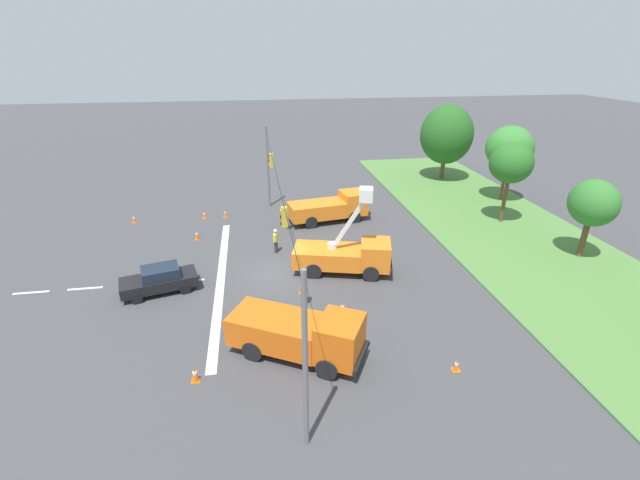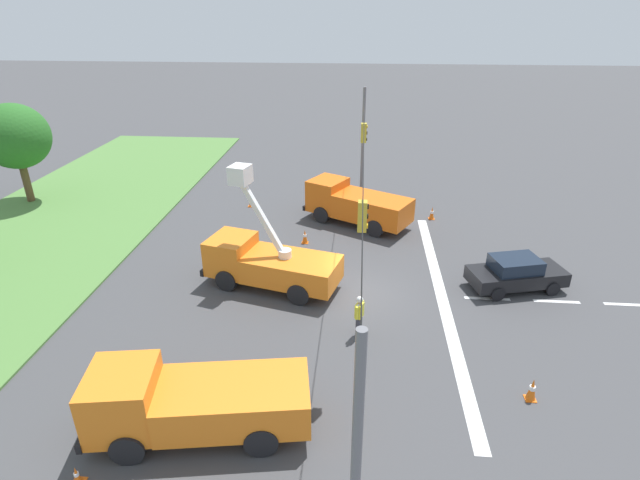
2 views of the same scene
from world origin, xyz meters
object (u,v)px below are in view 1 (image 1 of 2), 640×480
at_px(utility_truck_support_far, 299,333).
at_px(traffic_cone_far_right, 356,207).
at_px(tree_centre, 511,163).
at_px(traffic_cone_lane_edge_a, 302,287).
at_px(traffic_cone_foreground_left, 204,215).
at_px(traffic_cone_near_bucket, 225,213).
at_px(tree_west, 510,148).
at_px(utility_truck_support_near, 331,207).
at_px(road_worker, 276,239).
at_px(tree_east, 593,203).
at_px(traffic_cone_far_left, 197,235).
at_px(traffic_cone_foreground_right, 134,219).
at_px(traffic_cone_mid_right, 342,308).
at_px(tree_far_west, 447,135).
at_px(utility_truck_bucket_lift, 346,254).
at_px(traffic_cone_lane_edge_b, 195,374).
at_px(traffic_cone_mid_left, 456,365).
at_px(sedan_black, 160,279).

relative_size(utility_truck_support_far, traffic_cone_far_right, 11.39).
distance_m(tree_centre, traffic_cone_lane_edge_a, 20.10).
relative_size(traffic_cone_foreground_left, traffic_cone_near_bucket, 1.00).
height_order(tree_west, tree_centre, tree_west).
bearing_deg(utility_truck_support_near, road_worker, -42.62).
relative_size(tree_east, traffic_cone_foreground_left, 7.99).
distance_m(tree_east, utility_truck_support_far, 21.66).
bearing_deg(traffic_cone_near_bucket, road_worker, 26.82).
bearing_deg(traffic_cone_far_left, tree_centre, 89.31).
xyz_separation_m(tree_centre, traffic_cone_foreground_right, (-4.62, -29.93, -4.59)).
xyz_separation_m(tree_west, tree_east, (11.92, -1.06, -1.05)).
bearing_deg(traffic_cone_foreground_right, traffic_cone_foreground_left, 91.30).
bearing_deg(traffic_cone_near_bucket, traffic_cone_foreground_left, -89.64).
xyz_separation_m(tree_west, traffic_cone_mid_right, (16.14, -18.63, -4.57)).
distance_m(tree_far_west, traffic_cone_foreground_left, 26.36).
height_order(utility_truck_support_near, traffic_cone_foreground_left, utility_truck_support_near).
xyz_separation_m(utility_truck_bucket_lift, traffic_cone_foreground_right, (-11.00, -15.44, -0.91)).
bearing_deg(traffic_cone_foreground_right, traffic_cone_mid_right, 42.24).
relative_size(traffic_cone_foreground_right, traffic_cone_lane_edge_b, 0.94).
distance_m(traffic_cone_foreground_right, traffic_cone_far_right, 18.73).
bearing_deg(utility_truck_support_near, traffic_cone_foreground_right, -97.40).
relative_size(traffic_cone_mid_right, traffic_cone_far_left, 0.94).
bearing_deg(traffic_cone_mid_right, traffic_cone_lane_edge_a, -142.77).
bearing_deg(traffic_cone_lane_edge_a, traffic_cone_far_left, -142.22).
height_order(tree_west, traffic_cone_near_bucket, tree_west).
relative_size(utility_truck_support_far, traffic_cone_far_left, 8.00).
bearing_deg(traffic_cone_far_left, traffic_cone_mid_right, 37.66).
distance_m(tree_far_west, traffic_cone_near_bucket, 24.72).
relative_size(utility_truck_bucket_lift, traffic_cone_foreground_left, 9.63).
distance_m(traffic_cone_mid_left, traffic_cone_near_bucket, 23.69).
distance_m(traffic_cone_foreground_left, traffic_cone_lane_edge_b, 19.87).
bearing_deg(tree_far_west, traffic_cone_far_right, -54.95).
xyz_separation_m(traffic_cone_foreground_left, traffic_cone_mid_left, (20.98, 12.74, -0.05)).
relative_size(sedan_black, traffic_cone_far_right, 7.91).
bearing_deg(utility_truck_bucket_lift, traffic_cone_far_left, -123.78).
height_order(sedan_black, traffic_cone_foreground_right, sedan_black).
bearing_deg(traffic_cone_lane_edge_a, tree_west, 123.54).
height_order(road_worker, traffic_cone_foreground_left, road_worker).
bearing_deg(traffic_cone_foreground_left, sedan_black, -7.27).
relative_size(utility_truck_support_near, traffic_cone_mid_right, 8.74).
bearing_deg(tree_centre, traffic_cone_mid_right, -54.84).
distance_m(utility_truck_support_far, traffic_cone_mid_left, 7.18).
relative_size(utility_truck_support_far, traffic_cone_lane_edge_a, 8.75).
bearing_deg(utility_truck_bucket_lift, traffic_cone_lane_edge_b, -44.46).
relative_size(utility_truck_bucket_lift, traffic_cone_lane_edge_a, 8.71).
height_order(traffic_cone_far_left, traffic_cone_far_right, traffic_cone_far_left).
height_order(utility_truck_support_near, sedan_black, utility_truck_support_near).
xyz_separation_m(utility_truck_support_far, traffic_cone_lane_edge_b, (1.01, -4.66, -0.85)).
xyz_separation_m(utility_truck_support_near, traffic_cone_near_bucket, (-2.23, -8.74, -0.84)).
bearing_deg(utility_truck_support_near, sedan_black, -51.44).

